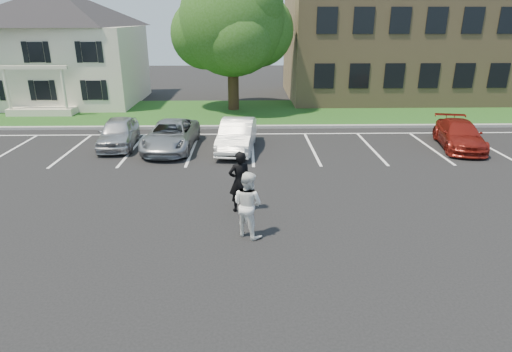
{
  "coord_description": "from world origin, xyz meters",
  "views": [
    {
      "loc": [
        -0.28,
        -11.2,
        5.79
      ],
      "look_at": [
        0.0,
        1.0,
        1.25
      ],
      "focal_mm": 30.0,
      "sensor_mm": 36.0,
      "label": 1
    }
  ],
  "objects_px": {
    "car_silver_west": "(119,132)",
    "car_red_compact": "(459,135)",
    "tree": "(234,25)",
    "car_white_sedan": "(237,135)",
    "office_building": "(436,40)",
    "man_black_suit": "(240,182)",
    "man_white_shirt": "(248,204)",
    "house": "(62,47)",
    "car_silver_minivan": "(171,135)"
  },
  "relations": [
    {
      "from": "car_silver_west",
      "to": "car_red_compact",
      "type": "bearing_deg",
      "value": -7.16
    },
    {
      "from": "tree",
      "to": "car_white_sedan",
      "type": "xyz_separation_m",
      "value": [
        0.3,
        -9.1,
        -4.65
      ]
    },
    {
      "from": "office_building",
      "to": "man_black_suit",
      "type": "distance_m",
      "value": 25.52
    },
    {
      "from": "office_building",
      "to": "car_white_sedan",
      "type": "height_order",
      "value": "office_building"
    },
    {
      "from": "man_white_shirt",
      "to": "house",
      "type": "bearing_deg",
      "value": -18.92
    },
    {
      "from": "office_building",
      "to": "tree",
      "type": "xyz_separation_m",
      "value": [
        -15.02,
        -5.01,
        1.19
      ]
    },
    {
      "from": "office_building",
      "to": "car_silver_minivan",
      "type": "bearing_deg",
      "value": -142.04
    },
    {
      "from": "car_silver_minivan",
      "to": "man_black_suit",
      "type": "bearing_deg",
      "value": -61.58
    },
    {
      "from": "house",
      "to": "office_building",
      "type": "relative_size",
      "value": 0.46
    },
    {
      "from": "man_black_suit",
      "to": "car_silver_west",
      "type": "bearing_deg",
      "value": -70.03
    },
    {
      "from": "house",
      "to": "car_silver_west",
      "type": "bearing_deg",
      "value": -59.6
    },
    {
      "from": "car_silver_minivan",
      "to": "car_white_sedan",
      "type": "distance_m",
      "value": 3.08
    },
    {
      "from": "house",
      "to": "car_white_sedan",
      "type": "relative_size",
      "value": 2.44
    },
    {
      "from": "man_black_suit",
      "to": "car_white_sedan",
      "type": "distance_m",
      "value": 6.66
    },
    {
      "from": "house",
      "to": "car_white_sedan",
      "type": "height_order",
      "value": "house"
    },
    {
      "from": "office_building",
      "to": "car_silver_minivan",
      "type": "relative_size",
      "value": 4.84
    },
    {
      "from": "tree",
      "to": "car_silver_minivan",
      "type": "xyz_separation_m",
      "value": [
        -2.76,
        -8.87,
        -4.71
      ]
    },
    {
      "from": "office_building",
      "to": "car_silver_west",
      "type": "xyz_separation_m",
      "value": [
        -20.34,
        -13.37,
        -3.49
      ]
    },
    {
      "from": "man_white_shirt",
      "to": "car_white_sedan",
      "type": "distance_m",
      "value": 8.31
    },
    {
      "from": "car_silver_west",
      "to": "car_red_compact",
      "type": "distance_m",
      "value": 16.06
    },
    {
      "from": "man_black_suit",
      "to": "car_silver_west",
      "type": "height_order",
      "value": "man_black_suit"
    },
    {
      "from": "tree",
      "to": "man_black_suit",
      "type": "bearing_deg",
      "value": -88.12
    },
    {
      "from": "man_black_suit",
      "to": "tree",
      "type": "bearing_deg",
      "value": -106.45
    },
    {
      "from": "office_building",
      "to": "car_silver_west",
      "type": "height_order",
      "value": "office_building"
    },
    {
      "from": "man_black_suit",
      "to": "car_silver_minivan",
      "type": "bearing_deg",
      "value": -82.85
    },
    {
      "from": "car_silver_minivan",
      "to": "office_building",
      "type": "bearing_deg",
      "value": 40.9
    },
    {
      "from": "house",
      "to": "car_silver_west",
      "type": "height_order",
      "value": "house"
    },
    {
      "from": "house",
      "to": "man_white_shirt",
      "type": "bearing_deg",
      "value": -57.99
    },
    {
      "from": "car_silver_minivan",
      "to": "car_red_compact",
      "type": "height_order",
      "value": "car_silver_minivan"
    },
    {
      "from": "man_black_suit",
      "to": "car_silver_minivan",
      "type": "height_order",
      "value": "man_black_suit"
    },
    {
      "from": "house",
      "to": "car_silver_minivan",
      "type": "height_order",
      "value": "house"
    },
    {
      "from": "car_silver_minivan",
      "to": "car_red_compact",
      "type": "relative_size",
      "value": 1.09
    },
    {
      "from": "man_black_suit",
      "to": "house",
      "type": "bearing_deg",
      "value": -74.63
    },
    {
      "from": "man_white_shirt",
      "to": "car_red_compact",
      "type": "height_order",
      "value": "man_white_shirt"
    },
    {
      "from": "office_building",
      "to": "car_silver_minivan",
      "type": "xyz_separation_m",
      "value": [
        -17.79,
        -13.88,
        -3.51
      ]
    },
    {
      "from": "car_silver_minivan",
      "to": "house",
      "type": "bearing_deg",
      "value": 130.8
    },
    {
      "from": "car_white_sedan",
      "to": "tree",
      "type": "bearing_deg",
      "value": 97.83
    },
    {
      "from": "car_white_sedan",
      "to": "man_black_suit",
      "type": "bearing_deg",
      "value": -82.24
    },
    {
      "from": "man_black_suit",
      "to": "office_building",
      "type": "bearing_deg",
      "value": -143.26
    },
    {
      "from": "man_white_shirt",
      "to": "car_silver_west",
      "type": "distance_m",
      "value": 10.89
    },
    {
      "from": "car_red_compact",
      "to": "house",
      "type": "bearing_deg",
      "value": 163.24
    },
    {
      "from": "car_silver_west",
      "to": "car_white_sedan",
      "type": "height_order",
      "value": "car_white_sedan"
    },
    {
      "from": "man_black_suit",
      "to": "man_white_shirt",
      "type": "xyz_separation_m",
      "value": [
        0.24,
        -1.64,
        -0.04
      ]
    },
    {
      "from": "office_building",
      "to": "man_white_shirt",
      "type": "bearing_deg",
      "value": -122.48
    },
    {
      "from": "office_building",
      "to": "car_silver_west",
      "type": "bearing_deg",
      "value": -146.69
    },
    {
      "from": "house",
      "to": "office_building",
      "type": "height_order",
      "value": "office_building"
    },
    {
      "from": "house",
      "to": "car_silver_minivan",
      "type": "xyz_separation_m",
      "value": [
        9.21,
        -11.86,
        -3.19
      ]
    },
    {
      "from": "tree",
      "to": "car_silver_minivan",
      "type": "bearing_deg",
      "value": -107.32
    },
    {
      "from": "tree",
      "to": "car_red_compact",
      "type": "relative_size",
      "value": 2.07
    },
    {
      "from": "car_silver_minivan",
      "to": "tree",
      "type": "bearing_deg",
      "value": 75.62
    }
  ]
}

